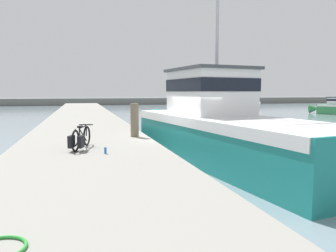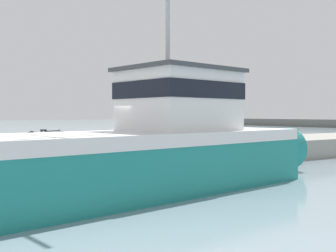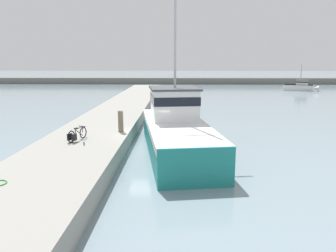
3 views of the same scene
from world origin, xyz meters
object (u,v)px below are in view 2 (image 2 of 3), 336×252
fishing_boat_main (161,145)px  bicycle_touring (42,140)px  mooring_post (123,132)px  water_bottle_on_curb (23,148)px

fishing_boat_main → bicycle_touring: 5.69m
fishing_boat_main → mooring_post: (-3.32, 0.50, 0.27)m
fishing_boat_main → mooring_post: size_ratio=10.37×
bicycle_touring → water_bottle_on_curb: size_ratio=9.02×
fishing_boat_main → water_bottle_on_curb: bearing=-157.6°
mooring_post → water_bottle_on_curb: size_ratio=7.02×
water_bottle_on_curb → mooring_post: bearing=67.5°
bicycle_touring → water_bottle_on_curb: bearing=-33.7°
bicycle_touring → water_bottle_on_curb: 1.14m
mooring_post → water_bottle_on_curb: bearing=-112.5°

